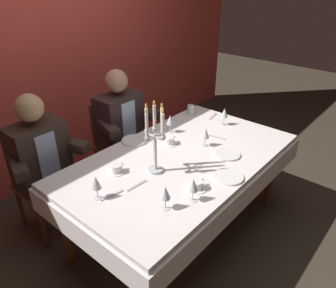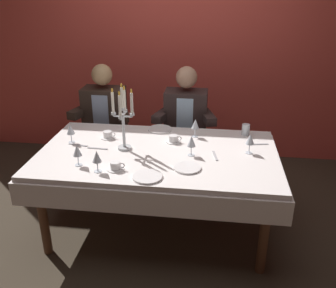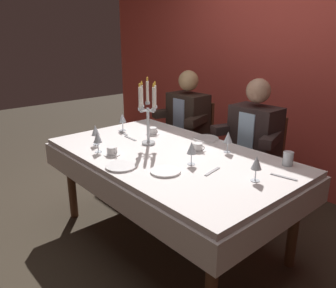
% 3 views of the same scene
% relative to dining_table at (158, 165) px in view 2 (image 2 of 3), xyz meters
% --- Properties ---
extents(ground_plane, '(12.00, 12.00, 0.00)m').
position_rel_dining_table_xyz_m(ground_plane, '(0.00, 0.00, -0.62)').
color(ground_plane, '#3A3024').
extents(back_wall, '(6.00, 0.12, 2.70)m').
position_rel_dining_table_xyz_m(back_wall, '(0.00, 1.66, 0.73)').
color(back_wall, '#D1473D').
rests_on(back_wall, ground_plane).
extents(dining_table, '(1.94, 1.14, 0.74)m').
position_rel_dining_table_xyz_m(dining_table, '(0.00, 0.00, 0.00)').
color(dining_table, white).
rests_on(dining_table, ground_plane).
extents(candelabra, '(0.19, 0.19, 0.54)m').
position_rel_dining_table_xyz_m(candelabra, '(-0.28, 0.02, 0.37)').
color(candelabra, silver).
rests_on(candelabra, dining_table).
extents(dinner_plate_0, '(0.20, 0.20, 0.01)m').
position_rel_dining_table_xyz_m(dinner_plate_0, '(0.26, -0.26, 0.13)').
color(dinner_plate_0, white).
rests_on(dinner_plate_0, dining_table).
extents(dinner_plate_1, '(0.21, 0.21, 0.01)m').
position_rel_dining_table_xyz_m(dinner_plate_1, '(-0.01, -0.43, 0.13)').
color(dinner_plate_1, white).
rests_on(dinner_plate_1, dining_table).
extents(dinner_plate_2, '(0.22, 0.22, 0.01)m').
position_rel_dining_table_xyz_m(dinner_plate_2, '(-0.05, 0.46, 0.13)').
color(dinner_plate_2, white).
rests_on(dinner_plate_2, dining_table).
extents(wine_glass_0, '(0.07, 0.07, 0.16)m').
position_rel_dining_table_xyz_m(wine_glass_0, '(0.27, -0.04, 0.23)').
color(wine_glass_0, silver).
rests_on(wine_glass_0, dining_table).
extents(wine_glass_1, '(0.07, 0.07, 0.16)m').
position_rel_dining_table_xyz_m(wine_glass_1, '(0.28, 0.35, 0.23)').
color(wine_glass_1, silver).
rests_on(wine_glass_1, dining_table).
extents(wine_glass_2, '(0.07, 0.07, 0.16)m').
position_rel_dining_table_xyz_m(wine_glass_2, '(-0.55, -0.31, 0.23)').
color(wine_glass_2, silver).
rests_on(wine_glass_2, dining_table).
extents(wine_glass_3, '(0.07, 0.07, 0.16)m').
position_rel_dining_table_xyz_m(wine_glass_3, '(-0.37, -0.39, 0.23)').
color(wine_glass_3, silver).
rests_on(wine_glass_3, dining_table).
extents(wine_glass_4, '(0.07, 0.07, 0.16)m').
position_rel_dining_table_xyz_m(wine_glass_4, '(-0.75, 0.09, 0.23)').
color(wine_glass_4, silver).
rests_on(wine_glass_4, dining_table).
extents(wine_glass_5, '(0.07, 0.07, 0.16)m').
position_rel_dining_table_xyz_m(wine_glass_5, '(0.72, 0.07, 0.23)').
color(wine_glass_5, silver).
rests_on(wine_glass_5, dining_table).
extents(water_tumbler_0, '(0.07, 0.07, 0.10)m').
position_rel_dining_table_xyz_m(water_tumbler_0, '(0.72, 0.45, 0.17)').
color(water_tumbler_0, silver).
rests_on(water_tumbler_0, dining_table).
extents(coffee_cup_0, '(0.13, 0.12, 0.06)m').
position_rel_dining_table_xyz_m(coffee_cup_0, '(-0.26, -0.34, 0.15)').
color(coffee_cup_0, white).
rests_on(coffee_cup_0, dining_table).
extents(coffee_cup_1, '(0.13, 0.12, 0.06)m').
position_rel_dining_table_xyz_m(coffee_cup_1, '(0.10, 0.20, 0.15)').
color(coffee_cup_1, white).
rests_on(coffee_cup_1, dining_table).
extents(coffee_cup_2, '(0.13, 0.12, 0.06)m').
position_rel_dining_table_xyz_m(coffee_cup_2, '(-0.47, 0.22, 0.15)').
color(coffee_cup_2, white).
rests_on(coffee_cup_2, dining_table).
extents(fork_0, '(0.17, 0.05, 0.01)m').
position_rel_dining_table_xyz_m(fork_0, '(-0.68, 0.04, 0.12)').
color(fork_0, '#B7B7BC').
rests_on(fork_0, dining_table).
extents(spoon_1, '(0.17, 0.03, 0.01)m').
position_rel_dining_table_xyz_m(spoon_1, '(-0.50, -0.01, 0.12)').
color(spoon_1, '#B7B7BC').
rests_on(spoon_1, dining_table).
extents(spoon_2, '(0.05, 0.17, 0.01)m').
position_rel_dining_table_xyz_m(spoon_2, '(0.46, -0.03, 0.12)').
color(spoon_2, '#B7B7BC').
rests_on(spoon_2, dining_table).
extents(fork_3, '(0.17, 0.05, 0.01)m').
position_rel_dining_table_xyz_m(fork_3, '(0.81, 0.24, 0.12)').
color(fork_3, '#B7B7BC').
rests_on(fork_3, dining_table).
extents(seated_diner_0, '(0.63, 0.48, 1.24)m').
position_rel_dining_table_xyz_m(seated_diner_0, '(-0.70, 0.89, 0.11)').
color(seated_diner_0, brown).
rests_on(seated_diner_0, ground_plane).
extents(seated_diner_1, '(0.63, 0.48, 1.24)m').
position_rel_dining_table_xyz_m(seated_diner_1, '(0.15, 0.89, 0.11)').
color(seated_diner_1, brown).
rests_on(seated_diner_1, ground_plane).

